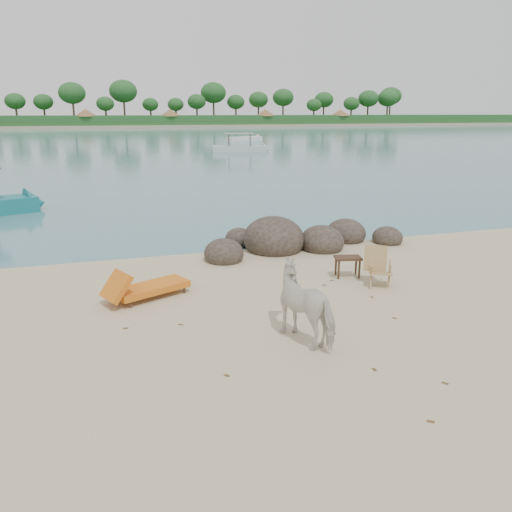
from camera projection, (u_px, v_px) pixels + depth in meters
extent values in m
plane|color=#3C6D79|center=(122.00, 134.00, 92.20)|extent=(400.00, 400.00, 0.00)
cube|color=tan|center=(112.00, 124.00, 165.73)|extent=(420.00, 90.00, 1.40)
cube|color=#1E4C1E|center=(114.00, 120.00, 133.03)|extent=(420.00, 18.00, 2.40)
ellipsoid|color=#302620|center=(224.00, 254.00, 13.88)|extent=(1.10, 1.21, 0.83)
ellipsoid|color=#302620|center=(274.00, 240.00, 14.96)|extent=(1.81, 1.99, 1.36)
ellipsoid|color=#302620|center=(322.00, 243.00, 15.01)|extent=(1.30, 1.44, 0.98)
ellipsoid|color=#302620|center=(346.00, 234.00, 16.08)|extent=(1.24, 1.37, 0.93)
ellipsoid|color=#302620|center=(387.00, 238.00, 15.76)|extent=(0.93, 1.02, 0.70)
ellipsoid|color=#302620|center=(239.00, 239.00, 15.70)|extent=(0.88, 0.96, 0.66)
ellipsoid|color=#302620|center=(285.00, 235.00, 16.33)|extent=(0.80, 0.88, 0.60)
imported|color=silver|center=(309.00, 305.00, 8.95)|extent=(1.27, 1.77, 1.36)
plane|color=brown|center=(324.00, 286.00, 11.91)|extent=(0.13, 0.13, 0.00)
plane|color=brown|center=(372.00, 298.00, 11.14)|extent=(0.10, 0.10, 0.00)
plane|color=brown|center=(430.00, 423.00, 6.67)|extent=(0.14, 0.14, 0.00)
plane|color=brown|center=(374.00, 371.00, 8.01)|extent=(0.11, 0.11, 0.00)
plane|color=brown|center=(445.00, 385.00, 7.61)|extent=(0.14, 0.14, 0.00)
plane|color=brown|center=(227.00, 377.00, 7.83)|extent=(0.14, 0.14, 0.00)
plane|color=brown|center=(181.00, 326.00, 9.70)|extent=(0.14, 0.14, 0.00)
plane|color=brown|center=(126.00, 330.00, 9.54)|extent=(0.12, 0.12, 0.00)
plane|color=brown|center=(394.00, 319.00, 10.00)|extent=(0.14, 0.14, 0.00)
plane|color=brown|center=(332.00, 281.00, 12.25)|extent=(0.14, 0.14, 0.00)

